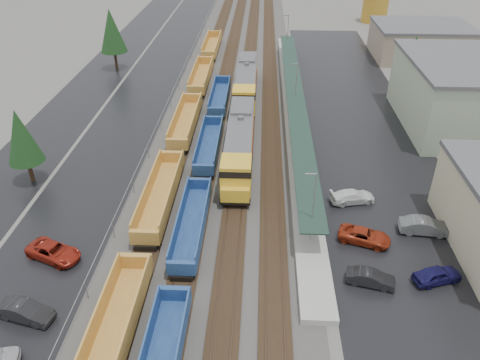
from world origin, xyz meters
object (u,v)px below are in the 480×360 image
object	(u,v)px
locomotive_trail	(246,84)
parked_car_east_b	(365,236)
locomotive_lead	(240,145)
parked_car_east_d	(437,275)
parked_car_east_e	(424,226)
storage_tank	(375,9)
parked_car_west_b	(25,311)
well_string_blue	(192,224)
well_string_yellow	(175,153)
parked_car_east_c	(353,197)
parked_car_east_a	(371,278)
parked_car_west_c	(54,252)

from	to	relation	value
locomotive_trail	parked_car_east_b	world-z (taller)	locomotive_trail
locomotive_lead	parked_car_east_d	xyz separation A→B (m)	(18.11, -19.68, -1.87)
parked_car_east_e	storage_tank	bearing A→B (deg)	-2.98
storage_tank	parked_car_east_d	bearing A→B (deg)	-97.63
locomotive_trail	parked_car_west_b	size ratio (longest dim) A/B	4.68
well_string_blue	storage_tank	xyz separation A→B (m)	(34.69, 88.20, 2.02)
storage_tank	parked_car_west_b	distance (m)	109.96
well_string_yellow	parked_car_east_c	size ratio (longest dim) A/B	22.31
storage_tank	parked_car_east_a	world-z (taller)	storage_tank
parked_car_west_c	parked_car_east_c	size ratio (longest dim) A/B	1.08
locomotive_lead	parked_car_east_a	world-z (taller)	locomotive_lead
parked_car_west_c	parked_car_east_e	world-z (taller)	parked_car_east_e
parked_car_east_e	parked_car_east_a	bearing A→B (deg)	143.00
parked_car_west_c	parked_car_east_b	xyz separation A→B (m)	(29.06, 3.73, -0.04)
locomotive_trail	well_string_blue	bearing A→B (deg)	-96.52
parked_car_east_c	parked_car_east_e	bearing A→B (deg)	-142.03
well_string_yellow	storage_tank	bearing A→B (deg)	62.46
locomotive_lead	parked_car_east_e	bearing A→B (deg)	-34.23
locomotive_lead	well_string_blue	bearing A→B (deg)	-105.94
parked_car_east_e	parked_car_east_d	bearing A→B (deg)	177.87
well_string_yellow	parked_car_west_b	bearing A→B (deg)	-106.96
parked_car_west_b	parked_car_east_e	distance (m)	36.89
parked_car_east_b	parked_car_east_e	bearing A→B (deg)	-56.45
locomotive_lead	storage_tank	distance (m)	80.30
well_string_blue	parked_car_west_b	world-z (taller)	well_string_blue
well_string_blue	storage_tank	bearing A→B (deg)	68.53
well_string_blue	parked_car_east_e	world-z (taller)	well_string_blue
parked_car_east_e	locomotive_lead	bearing A→B (deg)	60.48
locomotive_trail	parked_car_west_c	bearing A→B (deg)	-112.51
locomotive_lead	parked_car_east_e	world-z (taller)	locomotive_lead
well_string_blue	parked_car_west_b	distance (m)	16.41
storage_tank	locomotive_lead	bearing A→B (deg)	-112.47
parked_car_east_b	locomotive_trail	bearing A→B (deg)	38.07
parked_car_west_c	parked_car_east_c	bearing A→B (deg)	-47.80
locomotive_trail	well_string_yellow	bearing A→B (deg)	-110.86
well_string_yellow	parked_car_west_b	distance (m)	26.61
parked_car_east_d	parked_car_east_e	world-z (taller)	parked_car_east_e
locomotive_lead	parked_car_west_b	world-z (taller)	locomotive_lead
locomotive_lead	locomotive_trail	size ratio (longest dim) A/B	1.00
parked_car_east_b	parked_car_east_d	world-z (taller)	parked_car_east_d
parked_car_east_c	parked_car_east_d	size ratio (longest dim) A/B	1.14
parked_car_west_c	parked_car_east_e	size ratio (longest dim) A/B	1.07
well_string_blue	parked_car_east_d	world-z (taller)	well_string_blue
parked_car_east_b	parked_car_west_c	bearing A→B (deg)	115.60
parked_car_west_b	parked_car_east_e	size ratio (longest dim) A/B	0.95
storage_tank	parked_car_east_d	distance (m)	94.75
locomotive_lead	well_string_yellow	size ratio (longest dim) A/B	0.20
well_string_blue	parked_car_east_b	world-z (taller)	well_string_blue
parked_car_east_a	parked_car_west_c	bearing A→B (deg)	99.33
parked_car_west_c	parked_car_east_c	world-z (taller)	parked_car_west_c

